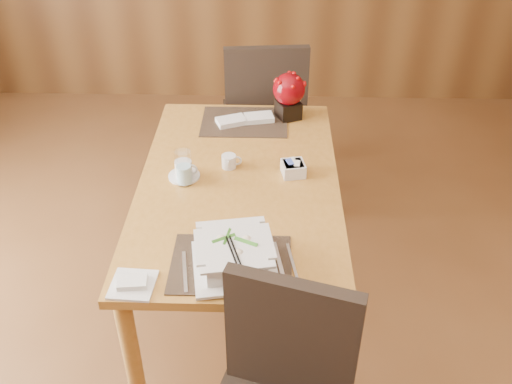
{
  "coord_description": "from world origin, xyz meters",
  "views": [
    {
      "loc": [
        0.14,
        -1.51,
        2.21
      ],
      "look_at": [
        0.08,
        0.35,
        0.87
      ],
      "focal_mm": 40.0,
      "sensor_mm": 36.0,
      "label": 1
    }
  ],
  "objects_px": {
    "berry_decor": "(289,93)",
    "sugar_caddy": "(293,169)",
    "coffee_cup": "(184,170)",
    "far_chair": "(264,112)",
    "dining_table": "(239,198)",
    "water_glass": "(184,167)",
    "creamer_jug": "(229,161)",
    "soup_setting": "(234,256)",
    "bread_plate": "(133,285)"
  },
  "relations": [
    {
      "from": "soup_setting",
      "to": "water_glass",
      "type": "relative_size",
      "value": 2.07
    },
    {
      "from": "dining_table",
      "to": "sugar_caddy",
      "type": "relative_size",
      "value": 14.87
    },
    {
      "from": "sugar_caddy",
      "to": "soup_setting",
      "type": "bearing_deg",
      "value": -110.08
    },
    {
      "from": "dining_table",
      "to": "soup_setting",
      "type": "xyz_separation_m",
      "value": [
        0.01,
        -0.57,
        0.16
      ]
    },
    {
      "from": "water_glass",
      "to": "far_chair",
      "type": "xyz_separation_m",
      "value": [
        0.34,
        0.98,
        -0.24
      ]
    },
    {
      "from": "dining_table",
      "to": "coffee_cup",
      "type": "xyz_separation_m",
      "value": [
        -0.25,
        0.03,
        0.13
      ]
    },
    {
      "from": "berry_decor",
      "to": "sugar_caddy",
      "type": "bearing_deg",
      "value": -88.67
    },
    {
      "from": "water_glass",
      "to": "creamer_jug",
      "type": "height_order",
      "value": "water_glass"
    },
    {
      "from": "dining_table",
      "to": "berry_decor",
      "type": "height_order",
      "value": "berry_decor"
    },
    {
      "from": "creamer_jug",
      "to": "sugar_caddy",
      "type": "height_order",
      "value": "creamer_jug"
    },
    {
      "from": "sugar_caddy",
      "to": "far_chair",
      "type": "bearing_deg",
      "value": 99.14
    },
    {
      "from": "coffee_cup",
      "to": "far_chair",
      "type": "relative_size",
      "value": 0.14
    },
    {
      "from": "water_glass",
      "to": "sugar_caddy",
      "type": "xyz_separation_m",
      "value": [
        0.49,
        0.08,
        -0.05
      ]
    },
    {
      "from": "soup_setting",
      "to": "creamer_jug",
      "type": "xyz_separation_m",
      "value": [
        -0.07,
        0.68,
        -0.03
      ]
    },
    {
      "from": "bread_plate",
      "to": "far_chair",
      "type": "bearing_deg",
      "value": 74.77
    },
    {
      "from": "dining_table",
      "to": "soup_setting",
      "type": "bearing_deg",
      "value": -88.53
    },
    {
      "from": "berry_decor",
      "to": "far_chair",
      "type": "height_order",
      "value": "far_chair"
    },
    {
      "from": "bread_plate",
      "to": "dining_table",
      "type": "bearing_deg",
      "value": 62.87
    },
    {
      "from": "dining_table",
      "to": "soup_setting",
      "type": "distance_m",
      "value": 0.59
    },
    {
      "from": "coffee_cup",
      "to": "far_chair",
      "type": "height_order",
      "value": "far_chair"
    },
    {
      "from": "dining_table",
      "to": "far_chair",
      "type": "xyz_separation_m",
      "value": [
        0.1,
        0.96,
        -0.06
      ]
    },
    {
      "from": "creamer_jug",
      "to": "dining_table",
      "type": "bearing_deg",
      "value": -69.25
    },
    {
      "from": "coffee_cup",
      "to": "sugar_caddy",
      "type": "distance_m",
      "value": 0.5
    },
    {
      "from": "berry_decor",
      "to": "far_chair",
      "type": "relative_size",
      "value": 0.24
    },
    {
      "from": "water_glass",
      "to": "creamer_jug",
      "type": "distance_m",
      "value": 0.24
    },
    {
      "from": "creamer_jug",
      "to": "bread_plate",
      "type": "xyz_separation_m",
      "value": [
        -0.29,
        -0.79,
        -0.03
      ]
    },
    {
      "from": "water_glass",
      "to": "soup_setting",
      "type": "bearing_deg",
      "value": -64.94
    },
    {
      "from": "sugar_caddy",
      "to": "berry_decor",
      "type": "xyz_separation_m",
      "value": [
        -0.01,
        0.55,
        0.11
      ]
    },
    {
      "from": "creamer_jug",
      "to": "far_chair",
      "type": "xyz_separation_m",
      "value": [
        0.15,
        0.85,
        -0.19
      ]
    },
    {
      "from": "dining_table",
      "to": "creamer_jug",
      "type": "xyz_separation_m",
      "value": [
        -0.05,
        0.12,
        0.13
      ]
    },
    {
      "from": "coffee_cup",
      "to": "berry_decor",
      "type": "bearing_deg",
      "value": 50.34
    },
    {
      "from": "soup_setting",
      "to": "water_glass",
      "type": "height_order",
      "value": "water_glass"
    },
    {
      "from": "sugar_caddy",
      "to": "bread_plate",
      "type": "distance_m",
      "value": 0.94
    },
    {
      "from": "soup_setting",
      "to": "sugar_caddy",
      "type": "xyz_separation_m",
      "value": [
        0.23,
        0.63,
        -0.03
      ]
    },
    {
      "from": "soup_setting",
      "to": "creamer_jug",
      "type": "relative_size",
      "value": 4.03
    },
    {
      "from": "berry_decor",
      "to": "bread_plate",
      "type": "height_order",
      "value": "berry_decor"
    },
    {
      "from": "soup_setting",
      "to": "sugar_caddy",
      "type": "bearing_deg",
      "value": 60.17
    },
    {
      "from": "dining_table",
      "to": "far_chair",
      "type": "height_order",
      "value": "far_chair"
    },
    {
      "from": "water_glass",
      "to": "creamer_jug",
      "type": "bearing_deg",
      "value": 35.88
    },
    {
      "from": "dining_table",
      "to": "creamer_jug",
      "type": "distance_m",
      "value": 0.18
    },
    {
      "from": "berry_decor",
      "to": "far_chair",
      "type": "distance_m",
      "value": 0.48
    },
    {
      "from": "bread_plate",
      "to": "creamer_jug",
      "type": "bearing_deg",
      "value": 69.64
    },
    {
      "from": "far_chair",
      "to": "bread_plate",
      "type": "bearing_deg",
      "value": 69.46
    },
    {
      "from": "creamer_jug",
      "to": "berry_decor",
      "type": "distance_m",
      "value": 0.58
    },
    {
      "from": "dining_table",
      "to": "far_chair",
      "type": "bearing_deg",
      "value": 84.02
    },
    {
      "from": "dining_table",
      "to": "berry_decor",
      "type": "xyz_separation_m",
      "value": [
        0.23,
        0.61,
        0.24
      ]
    },
    {
      "from": "bread_plate",
      "to": "far_chair",
      "type": "height_order",
      "value": "far_chair"
    },
    {
      "from": "far_chair",
      "to": "sugar_caddy",
      "type": "bearing_deg",
      "value": 93.82
    },
    {
      "from": "dining_table",
      "to": "berry_decor",
      "type": "relative_size",
      "value": 5.97
    },
    {
      "from": "dining_table",
      "to": "water_glass",
      "type": "relative_size",
      "value": 8.9
    }
  ]
}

